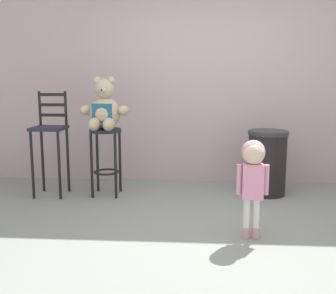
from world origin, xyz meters
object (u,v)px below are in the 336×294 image
at_px(bar_stool_with_teddy, 106,149).
at_px(child_walking, 253,168).
at_px(teddy_bear, 104,110).
at_px(trash_bin, 267,162).
at_px(bar_chair_empty, 50,136).

height_order(bar_stool_with_teddy, child_walking, child_walking).
height_order(teddy_bear, trash_bin, teddy_bear).
distance_m(trash_bin, bar_chair_empty, 2.59).
relative_size(bar_stool_with_teddy, teddy_bear, 1.32).
xyz_separation_m(bar_stool_with_teddy, child_walking, (1.54, -1.23, 0.06)).
height_order(bar_stool_with_teddy, teddy_bear, teddy_bear).
bearing_deg(bar_chair_empty, teddy_bear, 0.22).
distance_m(teddy_bear, trash_bin, 2.02).
height_order(child_walking, bar_chair_empty, bar_chair_empty).
bearing_deg(bar_stool_with_teddy, child_walking, -38.61).
bearing_deg(bar_stool_with_teddy, teddy_bear, -90.00).
distance_m(teddy_bear, bar_chair_empty, 0.72).
bearing_deg(bar_chair_empty, trash_bin, 4.04).
bearing_deg(teddy_bear, bar_chair_empty, -179.78).
bearing_deg(bar_chair_empty, child_walking, -28.65).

